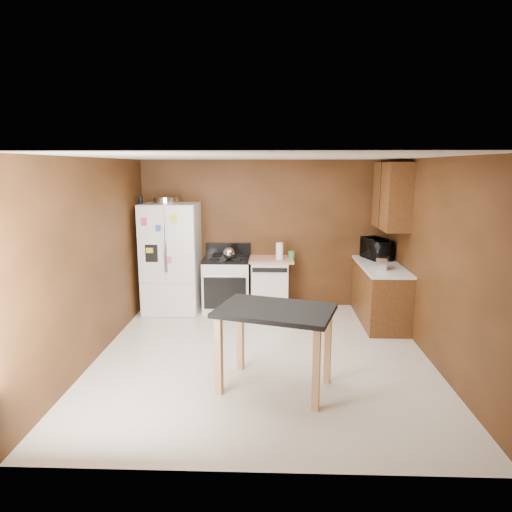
# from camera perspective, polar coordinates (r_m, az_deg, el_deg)

# --- Properties ---
(floor) EXTENTS (4.50, 4.50, 0.00)m
(floor) POSITION_cam_1_polar(r_m,az_deg,el_deg) (5.97, 0.81, -12.45)
(floor) COLOR white
(floor) RESTS_ON ground
(ceiling) EXTENTS (4.50, 4.50, 0.00)m
(ceiling) POSITION_cam_1_polar(r_m,az_deg,el_deg) (5.47, 0.89, 12.29)
(ceiling) COLOR white
(ceiling) RESTS_ON ground
(wall_back) EXTENTS (4.20, 0.00, 4.20)m
(wall_back) POSITION_cam_1_polar(r_m,az_deg,el_deg) (7.81, 1.18, 2.75)
(wall_back) COLOR brown
(wall_back) RESTS_ON ground
(wall_front) EXTENTS (4.20, 0.00, 4.20)m
(wall_front) POSITION_cam_1_polar(r_m,az_deg,el_deg) (3.42, 0.07, -8.36)
(wall_front) COLOR brown
(wall_front) RESTS_ON ground
(wall_left) EXTENTS (0.00, 4.50, 4.50)m
(wall_left) POSITION_cam_1_polar(r_m,az_deg,el_deg) (6.01, -19.60, -0.45)
(wall_left) COLOR brown
(wall_left) RESTS_ON ground
(wall_right) EXTENTS (0.00, 4.50, 4.50)m
(wall_right) POSITION_cam_1_polar(r_m,az_deg,el_deg) (5.93, 21.57, -0.73)
(wall_right) COLOR brown
(wall_right) RESTS_ON ground
(roasting_pan) EXTENTS (0.41, 0.41, 0.10)m
(roasting_pan) POSITION_cam_1_polar(r_m,az_deg,el_deg) (7.60, -11.15, 6.87)
(roasting_pan) COLOR silver
(roasting_pan) RESTS_ON refrigerator
(pen_cup) EXTENTS (0.08, 0.08, 0.13)m
(pen_cup) POSITION_cam_1_polar(r_m,az_deg,el_deg) (7.59, -14.25, 6.83)
(pen_cup) COLOR black
(pen_cup) RESTS_ON refrigerator
(kettle) EXTENTS (0.19, 0.19, 0.19)m
(kettle) POSITION_cam_1_polar(r_m,az_deg,el_deg) (7.45, -3.41, 0.35)
(kettle) COLOR silver
(kettle) RESTS_ON gas_range
(paper_towel) EXTENTS (0.13, 0.13, 0.27)m
(paper_towel) POSITION_cam_1_polar(r_m,az_deg,el_deg) (7.47, 2.96, 0.61)
(paper_towel) COLOR white
(paper_towel) RESTS_ON dishwasher
(green_canister) EXTENTS (0.13, 0.13, 0.12)m
(green_canister) POSITION_cam_1_polar(r_m,az_deg,el_deg) (7.60, 4.45, 0.18)
(green_canister) COLOR green
(green_canister) RESTS_ON dishwasher
(toaster) EXTENTS (0.23, 0.29, 0.18)m
(toaster) POSITION_cam_1_polar(r_m,az_deg,el_deg) (6.97, 15.51, -0.83)
(toaster) COLOR silver
(toaster) RESTS_ON right_cabinets
(microwave) EXTENTS (0.53, 0.65, 0.31)m
(microwave) POSITION_cam_1_polar(r_m,az_deg,el_deg) (7.70, 14.82, 0.78)
(microwave) COLOR black
(microwave) RESTS_ON right_cabinets
(refrigerator) EXTENTS (0.90, 0.80, 1.80)m
(refrigerator) POSITION_cam_1_polar(r_m,az_deg,el_deg) (7.67, -10.53, -0.24)
(refrigerator) COLOR white
(refrigerator) RESTS_ON ground
(gas_range) EXTENTS (0.76, 0.68, 1.10)m
(gas_range) POSITION_cam_1_polar(r_m,az_deg,el_deg) (7.68, -3.66, -3.41)
(gas_range) COLOR white
(gas_range) RESTS_ON ground
(dishwasher) EXTENTS (0.78, 0.63, 0.89)m
(dishwasher) POSITION_cam_1_polar(r_m,az_deg,el_deg) (7.67, 1.73, -3.49)
(dishwasher) COLOR white
(dishwasher) RESTS_ON ground
(right_cabinets) EXTENTS (0.63, 1.58, 2.45)m
(right_cabinets) POSITION_cam_1_polar(r_m,az_deg,el_deg) (7.32, 15.63, -0.96)
(right_cabinets) COLOR brown
(right_cabinets) RESTS_ON ground
(island) EXTENTS (1.39, 1.12, 0.91)m
(island) POSITION_cam_1_polar(r_m,az_deg,el_deg) (4.92, 2.40, -8.13)
(island) COLOR black
(island) RESTS_ON ground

